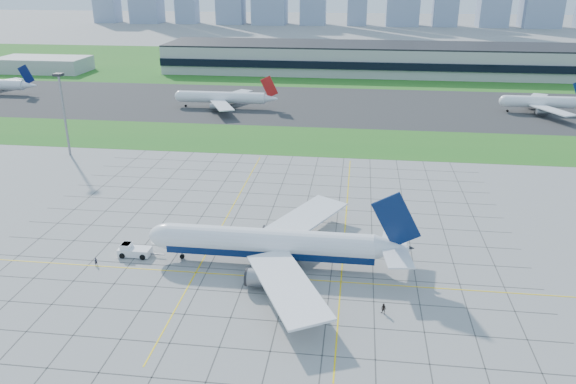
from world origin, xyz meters
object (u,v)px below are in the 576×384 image
at_px(airliner, 272,244).
at_px(distant_jet_2, 541,102).
at_px(light_mast, 63,104).
at_px(distant_jet_1, 223,97).
at_px(crew_far, 384,309).
at_px(pushback_tug, 133,250).
at_px(crew_near, 96,262).

relative_size(airliner, distant_jet_2, 1.27).
height_order(light_mast, distant_jet_1, light_mast).
bearing_deg(crew_far, pushback_tug, -166.50).
height_order(airliner, pushback_tug, airliner).
bearing_deg(airliner, crew_far, -33.95).
relative_size(crew_near, crew_far, 0.82).
bearing_deg(crew_near, crew_far, -49.62).
bearing_deg(distant_jet_1, pushback_tug, -84.69).
bearing_deg(pushback_tug, crew_far, -16.02).
xyz_separation_m(crew_far, distant_jet_1, (-62.30, 145.78, 3.50)).
bearing_deg(crew_near, distant_jet_1, 53.09).
bearing_deg(crew_far, crew_near, -160.18).
bearing_deg(crew_far, distant_jet_1, 142.99).
bearing_deg(airliner, distant_jet_1, 107.65).
distance_m(light_mast, distant_jet_1, 77.68).
height_order(crew_far, distant_jet_1, distant_jet_1).
relative_size(pushback_tug, distant_jet_2, 0.22).
height_order(pushback_tug, distant_jet_1, distant_jet_1).
distance_m(light_mast, distant_jet_2, 180.94).
height_order(crew_near, distant_jet_2, distant_jet_2).
bearing_deg(airliner, distant_jet_2, 57.69).
height_order(light_mast, pushback_tug, light_mast).
distance_m(airliner, distant_jet_1, 137.44).
bearing_deg(distant_jet_2, crew_near, -130.70).
bearing_deg(light_mast, distant_jet_1, 64.33).
distance_m(crew_near, crew_far, 56.81).
relative_size(crew_near, distant_jet_2, 0.04).
xyz_separation_m(airliner, crew_near, (-34.56, -4.68, -3.78)).
relative_size(crew_near, distant_jet_1, 0.04).
height_order(airliner, crew_far, airliner).
distance_m(light_mast, crew_near, 79.07).
distance_m(airliner, distant_jet_2, 165.17).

